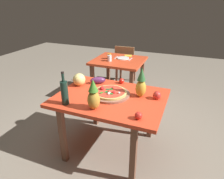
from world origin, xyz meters
name	(u,v)px	position (x,y,z in m)	size (l,w,h in m)	color
ground_plane	(111,147)	(0.00, 0.00, 0.00)	(10.00, 10.00, 0.00)	gray
display_table	(110,103)	(0.00, 0.00, 0.65)	(1.23, 0.92, 0.73)	brown
background_table	(119,66)	(-0.42, 1.41, 0.62)	(0.89, 0.82, 0.73)	brown
dining_chair	(125,63)	(-0.50, 2.05, 0.48)	(0.43, 0.43, 0.85)	#8B5744
pizza_board	(110,94)	(-0.01, 0.03, 0.75)	(0.45, 0.45, 0.03)	#8B5744
pizza	(110,92)	(-0.02, 0.03, 0.77)	(0.38, 0.38, 0.06)	tan
wine_bottle	(65,92)	(-0.37, -0.34, 0.87)	(0.08, 0.08, 0.36)	#162D24
pineapple_left	(94,96)	(-0.05, -0.32, 0.88)	(0.13, 0.13, 0.32)	#AE812E
pineapple_right	(141,84)	(0.32, 0.13, 0.89)	(0.12, 0.12, 0.35)	gold
melon	(79,80)	(-0.49, 0.14, 0.81)	(0.16, 0.16, 0.16)	#E2CE75
bell_pepper	(157,95)	(0.50, 0.13, 0.78)	(0.09, 0.09, 0.10)	red
eggplant	(98,80)	(-0.29, 0.28, 0.78)	(0.20, 0.09, 0.09)	#54234C
tomato_by_bottle	(139,116)	(0.42, -0.34, 0.77)	(0.07, 0.07, 0.07)	red
tomato_near_board	(122,81)	(-0.01, 0.40, 0.77)	(0.07, 0.07, 0.07)	red
drinking_glass_juice	(109,56)	(-0.60, 1.40, 0.78)	(0.07, 0.07, 0.10)	orange
drinking_glass_water	(110,58)	(-0.54, 1.27, 0.78)	(0.07, 0.07, 0.10)	silver
dinner_plate	(123,58)	(-0.37, 1.51, 0.74)	(0.22, 0.22, 0.02)	white
fork_utensil	(116,58)	(-0.51, 1.51, 0.74)	(0.02, 0.18, 0.01)	silver
knife_utensil	(130,59)	(-0.23, 1.51, 0.74)	(0.02, 0.18, 0.01)	silver
napkin_folded	(128,56)	(-0.34, 1.72, 0.74)	(0.14, 0.12, 0.01)	yellow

